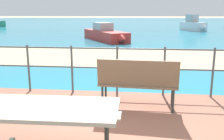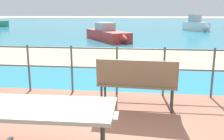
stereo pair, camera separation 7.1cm
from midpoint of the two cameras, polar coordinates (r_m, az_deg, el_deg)
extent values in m
cube|color=teal|center=(42.78, 6.39, 10.41)|extent=(90.00, 90.00, 0.01)
cube|color=tan|center=(10.63, 4.20, 3.22)|extent=(54.01, 4.84, 0.01)
cube|color=tan|center=(2.74, -16.06, -8.19)|extent=(1.64, 0.74, 0.04)
cube|color=tan|center=(3.35, -12.14, -9.72)|extent=(1.63, 0.30, 0.04)
cube|color=#7A6047|center=(4.62, 6.12, -3.30)|extent=(1.44, 0.50, 0.04)
cube|color=#7A6047|center=(4.38, 5.99, -0.74)|extent=(1.42, 0.18, 0.47)
cylinder|color=#2D3833|center=(4.82, 13.73, -5.66)|extent=(0.04, 0.04, 0.44)
cylinder|color=#2D3833|center=(4.54, 13.90, -6.85)|extent=(0.04, 0.04, 0.44)
cylinder|color=#2D3833|center=(4.91, -1.17, -4.94)|extent=(0.04, 0.04, 0.44)
cylinder|color=#2D3833|center=(4.63, -1.95, -6.05)|extent=(0.04, 0.04, 0.44)
cylinder|color=#4C5156|center=(5.87, -17.99, 0.42)|extent=(0.04, 0.04, 1.04)
cylinder|color=#4C5156|center=(5.53, -8.71, 0.17)|extent=(0.04, 0.04, 1.04)
cylinder|color=#4C5156|center=(5.35, 1.48, -0.11)|extent=(0.04, 0.04, 1.04)
cylinder|color=#4C5156|center=(5.35, 12.02, -0.40)|extent=(0.04, 0.04, 1.04)
cylinder|color=#4C5156|center=(5.53, 22.21, -0.66)|extent=(0.04, 0.04, 1.04)
cylinder|color=#4C5156|center=(5.27, 1.51, 4.85)|extent=(5.90, 0.03, 0.03)
cylinder|color=#4C5156|center=(5.34, 1.49, 0.43)|extent=(5.90, 0.03, 0.03)
cube|color=silver|center=(26.80, 18.48, 9.34)|extent=(2.30, 3.14, 0.85)
cube|color=#A5A8AD|center=(26.95, 18.30, 11.07)|extent=(1.21, 1.30, 0.74)
cone|color=silver|center=(25.45, 20.89, 9.01)|extent=(0.91, 0.79, 0.76)
cube|color=red|center=(16.79, -1.00, 7.86)|extent=(3.55, 4.80, 0.61)
cube|color=#A5A8AD|center=(17.09, -1.48, 9.84)|extent=(1.54, 1.73, 0.51)
cone|color=red|center=(14.38, 3.13, 7.00)|extent=(0.73, 0.71, 0.55)
camera|label=1|loc=(0.04, -89.66, 0.08)|focal=40.39mm
camera|label=2|loc=(0.04, 90.34, -0.08)|focal=40.39mm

